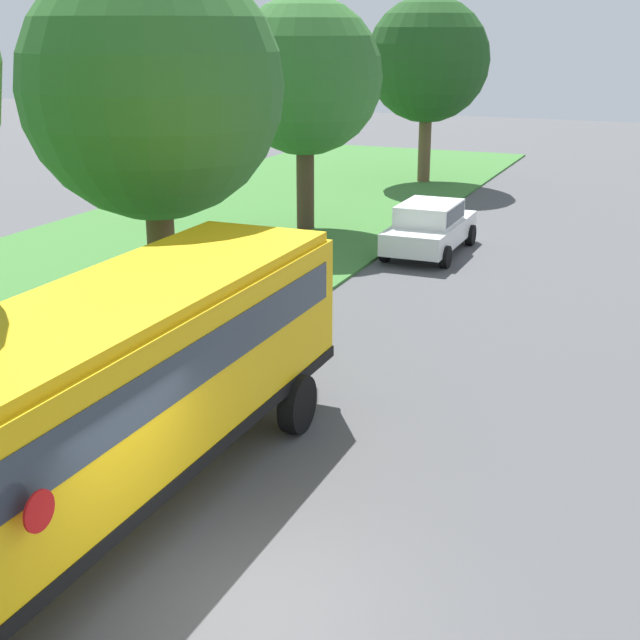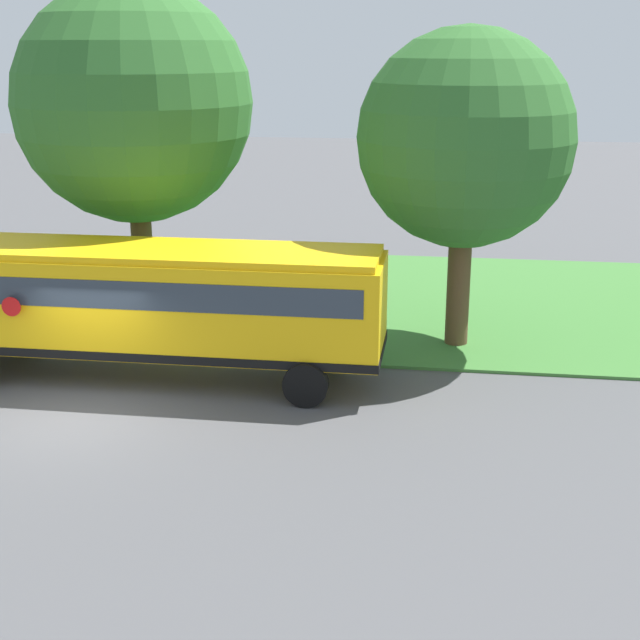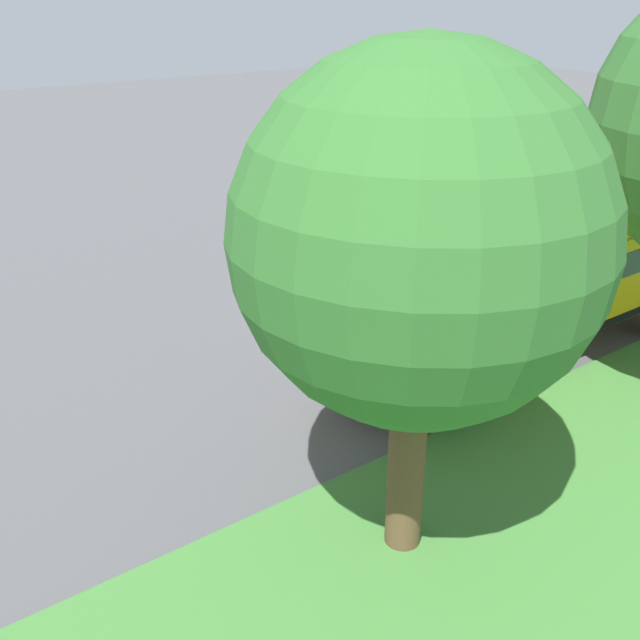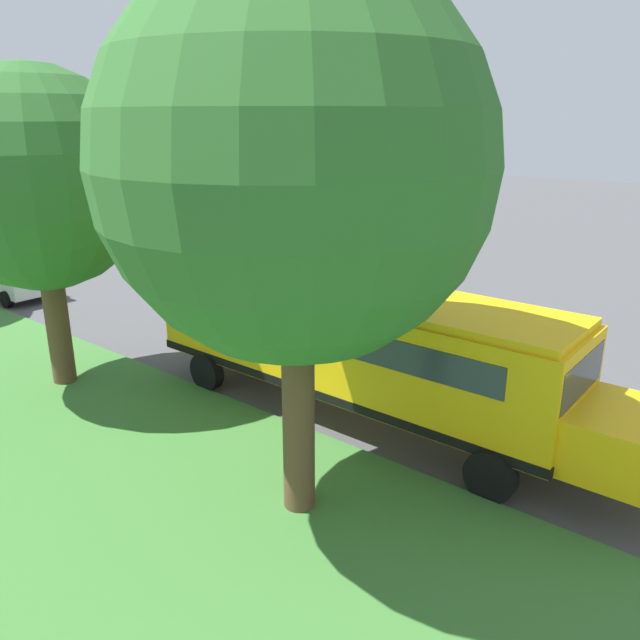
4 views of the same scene
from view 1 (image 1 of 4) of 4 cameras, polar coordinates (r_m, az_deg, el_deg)
name	(u,v)px [view 1 (image 1 of 4)]	position (r m, az deg, el deg)	size (l,w,h in m)	color
ground_plane	(240,611)	(11.12, -5.16, -18.05)	(120.00, 120.00, 0.00)	#4C4C4F
school_bus	(84,402)	(12.02, -14.87, -5.10)	(2.85, 12.42, 3.16)	yellow
car_white_nearest	(430,225)	(27.05, 7.03, 6.06)	(2.02, 4.40, 1.56)	silver
oak_tree_roadside_mid	(148,88)	(18.89, -10.92, 14.36)	(5.40, 5.40, 8.09)	brown
oak_tree_far_end	(300,77)	(29.51, -1.30, 15.31)	(5.01, 5.01, 7.53)	#4C3826
oak_tree_across_road	(430,61)	(39.14, 7.04, 16.11)	(5.20, 5.20, 7.79)	brown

